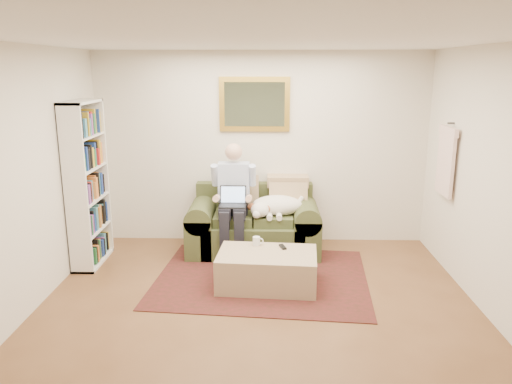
{
  "coord_description": "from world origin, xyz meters",
  "views": [
    {
      "loc": [
        0.09,
        -4.23,
        2.38
      ],
      "look_at": [
        -0.04,
        1.46,
        0.95
      ],
      "focal_mm": 35.0,
      "sensor_mm": 36.0,
      "label": 1
    }
  ],
  "objects_px": {
    "sofa": "(254,230)",
    "sleeping_dog": "(277,205)",
    "seated_man": "(233,202)",
    "ottoman": "(267,269)",
    "coffee_mug": "(256,241)",
    "bookshelf": "(87,184)",
    "laptop": "(233,200)"
  },
  "relations": [
    {
      "from": "sleeping_dog",
      "to": "coffee_mug",
      "type": "distance_m",
      "value": 0.84
    },
    {
      "from": "sofa",
      "to": "coffee_mug",
      "type": "distance_m",
      "value": 0.88
    },
    {
      "from": "bookshelf",
      "to": "ottoman",
      "type": "bearing_deg",
      "value": -17.01
    },
    {
      "from": "seated_man",
      "to": "ottoman",
      "type": "relative_size",
      "value": 1.33
    },
    {
      "from": "coffee_mug",
      "to": "bookshelf",
      "type": "height_order",
      "value": "bookshelf"
    },
    {
      "from": "sofa",
      "to": "ottoman",
      "type": "xyz_separation_m",
      "value": [
        0.18,
        -1.1,
        -0.1
      ]
    },
    {
      "from": "seated_man",
      "to": "ottoman",
      "type": "xyz_separation_m",
      "value": [
        0.44,
        -0.95,
        -0.52
      ]
    },
    {
      "from": "laptop",
      "to": "sleeping_dog",
      "type": "xyz_separation_m",
      "value": [
        0.56,
        0.14,
        -0.1
      ]
    },
    {
      "from": "sleeping_dog",
      "to": "coffee_mug",
      "type": "relative_size",
      "value": 7.04
    },
    {
      "from": "sofa",
      "to": "sleeping_dog",
      "type": "bearing_deg",
      "value": -15.74
    },
    {
      "from": "sofa",
      "to": "laptop",
      "type": "height_order",
      "value": "laptop"
    },
    {
      "from": "seated_man",
      "to": "sofa",
      "type": "bearing_deg",
      "value": 31.45
    },
    {
      "from": "seated_man",
      "to": "sleeping_dog",
      "type": "bearing_deg",
      "value": 7.13
    },
    {
      "from": "coffee_mug",
      "to": "ottoman",
      "type": "bearing_deg",
      "value": -62.7
    },
    {
      "from": "laptop",
      "to": "ottoman",
      "type": "xyz_separation_m",
      "value": [
        0.44,
        -0.88,
        -0.56
      ]
    },
    {
      "from": "seated_man",
      "to": "bookshelf",
      "type": "relative_size",
      "value": 0.72
    },
    {
      "from": "seated_man",
      "to": "laptop",
      "type": "height_order",
      "value": "seated_man"
    },
    {
      "from": "coffee_mug",
      "to": "sofa",
      "type": "bearing_deg",
      "value": 93.7
    },
    {
      "from": "seated_man",
      "to": "coffee_mug",
      "type": "distance_m",
      "value": 0.82
    },
    {
      "from": "seated_man",
      "to": "coffee_mug",
      "type": "bearing_deg",
      "value": -66.11
    },
    {
      "from": "laptop",
      "to": "ottoman",
      "type": "bearing_deg",
      "value": -63.6
    },
    {
      "from": "ottoman",
      "to": "coffee_mug",
      "type": "xyz_separation_m",
      "value": [
        -0.13,
        0.24,
        0.25
      ]
    },
    {
      "from": "coffee_mug",
      "to": "bookshelf",
      "type": "relative_size",
      "value": 0.05
    },
    {
      "from": "sleeping_dog",
      "to": "coffee_mug",
      "type": "xyz_separation_m",
      "value": [
        -0.25,
        -0.77,
        -0.21
      ]
    },
    {
      "from": "sleeping_dog",
      "to": "bookshelf",
      "type": "height_order",
      "value": "bookshelf"
    },
    {
      "from": "seated_man",
      "to": "sleeping_dog",
      "type": "distance_m",
      "value": 0.57
    },
    {
      "from": "seated_man",
      "to": "ottoman",
      "type": "distance_m",
      "value": 1.17
    },
    {
      "from": "seated_man",
      "to": "laptop",
      "type": "xyz_separation_m",
      "value": [
        -0.0,
        -0.07,
        0.03
      ]
    },
    {
      "from": "sofa",
      "to": "ottoman",
      "type": "bearing_deg",
      "value": -80.69
    },
    {
      "from": "laptop",
      "to": "bookshelf",
      "type": "bearing_deg",
      "value": -173.16
    },
    {
      "from": "seated_man",
      "to": "sleeping_dog",
      "type": "xyz_separation_m",
      "value": [
        0.56,
        0.07,
        -0.07
      ]
    },
    {
      "from": "coffee_mug",
      "to": "bookshelf",
      "type": "distance_m",
      "value": 2.18
    }
  ]
}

